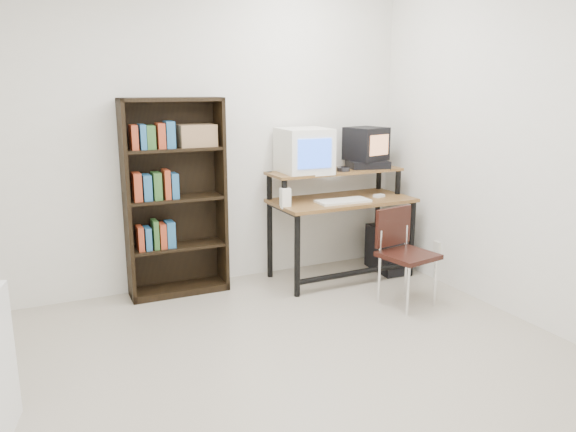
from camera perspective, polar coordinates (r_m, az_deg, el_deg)
name	(u,v)px	position (r m, az deg, el deg)	size (l,w,h in m)	color
floor	(295,389)	(3.46, 0.68, -17.13)	(4.00, 4.00, 0.01)	#BAAF9A
back_wall	(192,138)	(4.88, -9.69, 7.84)	(4.00, 0.01, 2.60)	white
right_wall	(558,151)	(4.28, 25.71, 5.99)	(0.01, 4.00, 2.60)	white
computer_desk	(340,203)	(5.12, 5.35, 1.35)	(1.28, 0.65, 0.98)	brown
crt_monitor	(304,151)	(4.99, 1.65, 6.62)	(0.43, 0.44, 0.40)	white
vcr	(368,165)	(5.31, 8.10, 5.16)	(0.36, 0.26, 0.08)	black
crt_tv	(366,144)	(5.33, 7.95, 7.28)	(0.39, 0.39, 0.30)	black
cd_spindle	(343,170)	(5.08, 5.64, 4.70)	(0.12, 0.12, 0.05)	#26262B
keyboard	(343,202)	(4.95, 5.60, 1.44)	(0.47, 0.21, 0.04)	white
mousepad	(378,199)	(5.21, 9.09, 1.76)	(0.22, 0.18, 0.01)	black
mouse	(379,196)	(5.22, 9.23, 2.00)	(0.10, 0.06, 0.03)	white
desk_speaker	(285,198)	(4.75, -0.27, 1.83)	(0.08, 0.07, 0.17)	white
pc_tower	(385,249)	(5.44, 9.87, -3.35)	(0.20, 0.45, 0.42)	black
school_chair	(402,246)	(4.60, 11.55, -3.05)	(0.45, 0.45, 0.77)	black
bookshelf	(174,195)	(4.75, -11.47, 2.11)	(0.83, 0.29, 1.64)	black
wall_outlet	(437,248)	(5.26, 14.86, -3.16)	(0.02, 0.08, 0.12)	beige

